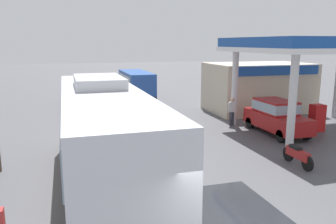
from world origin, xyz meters
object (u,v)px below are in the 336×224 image
pedestrian_near_pump (232,110)px  car_at_pump (276,115)px  car_trailing_behind_bus (85,93)px  coach_bus_main (104,139)px  motorcycle_parked_forecourt (298,155)px  minibus_opposing_lane (136,83)px

pedestrian_near_pump → car_at_pump: bearing=-59.1°
car_trailing_behind_bus → car_at_pump: bearing=-50.4°
coach_bus_main → motorcycle_parked_forecourt: coach_bus_main is taller
pedestrian_near_pump → car_trailing_behind_bus: size_ratio=0.40×
coach_bus_main → car_trailing_behind_bus: coach_bus_main is taller
coach_bus_main → car_trailing_behind_bus: 15.90m
car_trailing_behind_bus → coach_bus_main: bearing=-91.1°
minibus_opposing_lane → motorcycle_parked_forecourt: (2.94, -17.37, -1.03)m
car_at_pump → motorcycle_parked_forecourt: bearing=-114.4°
minibus_opposing_lane → pedestrian_near_pump: (3.61, -10.41, -0.54)m
motorcycle_parked_forecourt → car_trailing_behind_bus: car_trailing_behind_bus is taller
motorcycle_parked_forecourt → pedestrian_near_pump: pedestrian_near_pump is taller
coach_bus_main → motorcycle_parked_forecourt: bearing=-0.5°
motorcycle_parked_forecourt → pedestrian_near_pump: bearing=84.5°
coach_bus_main → pedestrian_near_pump: bearing=39.8°
coach_bus_main → car_trailing_behind_bus: (0.31, 15.88, -0.71)m
car_trailing_behind_bus → motorcycle_parked_forecourt: bearing=-65.4°
motorcycle_parked_forecourt → car_trailing_behind_bus: size_ratio=0.43×
coach_bus_main → car_at_pump: (9.68, 4.53, -0.71)m
minibus_opposing_lane → car_trailing_behind_bus: (-4.35, -1.42, -0.46)m
minibus_opposing_lane → motorcycle_parked_forecourt: minibus_opposing_lane is taller
minibus_opposing_lane → car_trailing_behind_bus: bearing=-161.9°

